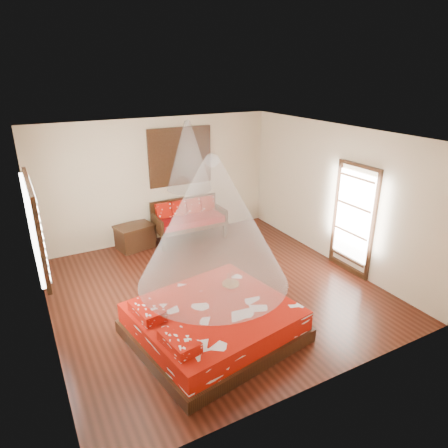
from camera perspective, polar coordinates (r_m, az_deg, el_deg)
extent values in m
cube|color=#33130B|center=(7.44, -1.52, -9.33)|extent=(5.50, 5.50, 0.02)
cube|color=white|center=(6.46, -1.76, 12.67)|extent=(5.50, 5.50, 0.02)
cube|color=beige|center=(6.20, -25.10, -3.46)|extent=(0.02, 5.50, 2.80)
cube|color=beige|center=(8.37, 15.53, 4.02)|extent=(0.02, 5.50, 2.80)
cube|color=beige|center=(9.26, -9.41, 6.17)|extent=(5.50, 0.02, 2.80)
cube|color=beige|center=(4.76, 13.76, -9.47)|extent=(5.50, 0.02, 2.80)
cube|color=black|center=(6.23, -1.47, -14.97)|extent=(2.56, 2.38, 0.20)
cube|color=#9D0F05|center=(6.08, -1.49, -13.07)|extent=(2.45, 2.27, 0.30)
cube|color=#9D0F05|center=(5.28, -6.43, -16.32)|extent=(0.42, 0.64, 0.15)
cube|color=#9D0F05|center=(5.90, -10.95, -12.07)|extent=(0.42, 0.64, 0.15)
cube|color=black|center=(8.90, -8.61, -2.56)|extent=(0.08, 0.08, 0.42)
cube|color=black|center=(9.47, 0.15, -0.79)|extent=(0.08, 0.08, 0.42)
cube|color=black|center=(9.44, -9.92, -1.21)|extent=(0.08, 0.08, 0.42)
cube|color=black|center=(9.98, -1.55, 0.40)|extent=(0.08, 0.08, 0.42)
cube|color=black|center=(9.36, -4.91, -0.04)|extent=(1.66, 0.74, 0.08)
cube|color=#900E05|center=(9.32, -4.93, 0.59)|extent=(1.60, 0.68, 0.14)
cube|color=black|center=(9.54, -5.76, 2.22)|extent=(1.66, 0.06, 0.55)
cube|color=black|center=(9.04, -9.53, 0.03)|extent=(0.06, 0.74, 0.30)
cube|color=black|center=(9.62, -0.62, 1.67)|extent=(0.06, 0.74, 0.30)
cube|color=#9D0F05|center=(9.23, -8.65, 1.84)|extent=(0.35, 0.19, 0.37)
cube|color=#9D0F05|center=(9.35, -6.53, 2.21)|extent=(0.35, 0.19, 0.37)
cube|color=#9D0F05|center=(9.48, -4.46, 2.56)|extent=(0.35, 0.19, 0.37)
cube|color=#9D0F05|center=(9.63, -2.46, 2.91)|extent=(0.35, 0.19, 0.37)
cube|color=black|center=(9.15, -12.62, -1.91)|extent=(0.84, 0.68, 0.49)
cube|color=black|center=(9.05, -12.75, -0.34)|extent=(0.89, 0.72, 0.05)
cube|color=black|center=(9.29, -6.26, 9.56)|extent=(1.52, 0.06, 1.32)
cube|color=black|center=(9.28, -6.24, 9.55)|extent=(1.35, 0.04, 1.10)
cube|color=black|center=(6.27, -25.31, -0.22)|extent=(0.08, 1.74, 1.34)
cube|color=silver|center=(6.28, -24.95, -0.15)|extent=(0.04, 1.54, 1.10)
cube|color=black|center=(8.05, 17.97, 0.43)|extent=(0.08, 1.02, 2.16)
cube|color=white|center=(8.00, 17.95, 1.07)|extent=(0.03, 0.82, 1.70)
cylinder|color=brown|center=(6.57, 0.95, -8.52)|extent=(0.28, 0.28, 0.03)
cone|color=silver|center=(5.38, -1.64, 0.21)|extent=(2.12, 2.12, 1.80)
cone|color=silver|center=(8.85, -5.11, 9.66)|extent=(1.00, 1.00, 1.50)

